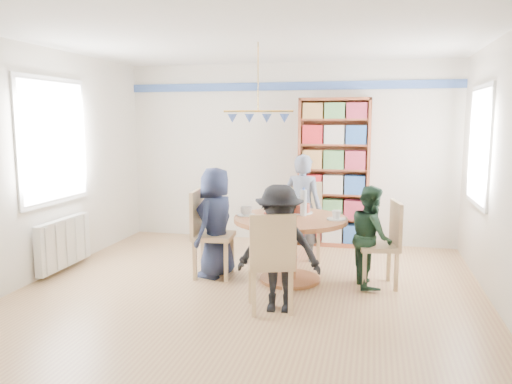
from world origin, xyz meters
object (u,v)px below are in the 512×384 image
(chair_left, at_px, (206,229))
(dining_table, at_px, (290,234))
(person_far, at_px, (302,208))
(person_left, at_px, (216,222))
(radiator, at_px, (64,243))
(chair_far, at_px, (305,216))
(chair_right, at_px, (385,240))
(chair_near, at_px, (271,258))
(bookshelf, at_px, (334,174))
(person_near, at_px, (279,249))
(person_right, at_px, (371,236))

(chair_left, bearing_deg, dining_table, 2.54)
(person_far, bearing_deg, chair_left, 53.21)
(chair_left, bearing_deg, person_left, 12.39)
(radiator, distance_m, chair_far, 3.11)
(chair_right, bearing_deg, chair_far, 135.67)
(chair_far, bearing_deg, person_far, -94.20)
(chair_near, xyz_separation_m, bookshelf, (0.37, 2.79, 0.52))
(radiator, bearing_deg, person_far, 21.90)
(person_left, relative_size, person_near, 1.05)
(chair_far, bearing_deg, dining_table, -91.49)
(radiator, relative_size, person_near, 0.80)
(chair_far, height_order, person_right, person_right)
(person_left, bearing_deg, chair_right, 106.04)
(radiator, relative_size, person_left, 0.77)
(person_left, bearing_deg, chair_left, -63.78)
(chair_near, height_order, person_near, person_near)
(chair_near, height_order, person_right, person_right)
(chair_left, xyz_separation_m, person_left, (0.11, 0.02, 0.08))
(chair_right, distance_m, person_far, 1.35)
(radiator, xyz_separation_m, chair_left, (1.79, 0.20, 0.22))
(person_right, distance_m, bookshelf, 1.92)
(chair_far, xyz_separation_m, person_right, (0.88, -1.03, 0.01))
(radiator, bearing_deg, person_near, -13.76)
(chair_right, distance_m, person_left, 1.95)
(chair_right, distance_m, chair_near, 1.50)
(person_far, distance_m, bookshelf, 1.04)
(bookshelf, bearing_deg, chair_right, -67.77)
(chair_left, height_order, bookshelf, bookshelf)
(person_far, relative_size, person_near, 1.14)
(chair_left, xyz_separation_m, bookshelf, (1.34, 1.85, 0.50))
(bookshelf, bearing_deg, chair_far, -113.25)
(chair_right, bearing_deg, person_near, -135.77)
(radiator, xyz_separation_m, person_right, (3.69, 0.27, 0.22))
(chair_left, relative_size, person_left, 0.79)
(chair_far, distance_m, person_far, 0.23)
(chair_far, relative_size, person_far, 0.72)
(chair_right, height_order, bookshelf, bookshelf)
(radiator, height_order, chair_left, chair_left)
(person_far, bearing_deg, person_left, 55.71)
(person_right, bearing_deg, bookshelf, 3.57)
(person_far, bearing_deg, person_right, 146.71)
(person_far, distance_m, person_near, 1.82)
(chair_left, bearing_deg, person_near, -40.46)
(person_left, bearing_deg, person_near, 59.48)
(chair_near, bearing_deg, chair_left, 135.89)
(person_near, xyz_separation_m, bookshelf, (0.30, 2.73, 0.44))
(chair_near, distance_m, person_far, 1.89)
(chair_right, bearing_deg, person_right, -171.69)
(chair_right, xyz_separation_m, bookshelf, (-0.71, 1.75, 0.53))
(dining_table, bearing_deg, person_near, -87.31)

